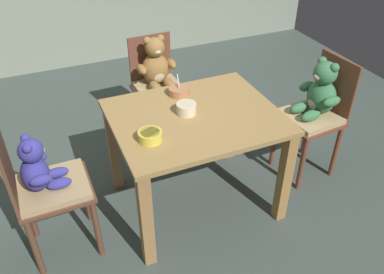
{
  "coord_description": "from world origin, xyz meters",
  "views": [
    {
      "loc": [
        -0.82,
        -1.86,
        1.98
      ],
      "look_at": [
        0.0,
        0.05,
        0.51
      ],
      "focal_mm": 37.37,
      "sensor_mm": 36.0,
      "label": 1
    }
  ],
  "objects_px": {
    "teddy_chair_near_left": "(42,180)",
    "porridge_bowl_cream_center": "(186,108)",
    "dining_table": "(195,133)",
    "porridge_bowl_terracotta_far_center": "(179,91)",
    "teddy_chair_far_center": "(157,75)",
    "porridge_bowl_yellow_near_left": "(150,136)",
    "teddy_chair_near_right": "(318,102)"
  },
  "relations": [
    {
      "from": "teddy_chair_far_center",
      "to": "teddy_chair_near_left",
      "type": "distance_m",
      "value": 1.3
    },
    {
      "from": "teddy_chair_near_left",
      "to": "porridge_bowl_cream_center",
      "type": "bearing_deg",
      "value": 4.93
    },
    {
      "from": "dining_table",
      "to": "teddy_chair_near_right",
      "type": "height_order",
      "value": "teddy_chair_near_right"
    },
    {
      "from": "dining_table",
      "to": "porridge_bowl_yellow_near_left",
      "type": "distance_m",
      "value": 0.39
    },
    {
      "from": "teddy_chair_near_right",
      "to": "porridge_bowl_yellow_near_left",
      "type": "height_order",
      "value": "teddy_chair_near_right"
    },
    {
      "from": "teddy_chair_near_left",
      "to": "porridge_bowl_terracotta_far_center",
      "type": "height_order",
      "value": "teddy_chair_near_left"
    },
    {
      "from": "dining_table",
      "to": "porridge_bowl_cream_center",
      "type": "height_order",
      "value": "porridge_bowl_cream_center"
    },
    {
      "from": "porridge_bowl_yellow_near_left",
      "to": "porridge_bowl_terracotta_far_center",
      "type": "xyz_separation_m",
      "value": [
        0.33,
        0.41,
        -0.0
      ]
    },
    {
      "from": "dining_table",
      "to": "porridge_bowl_yellow_near_left",
      "type": "xyz_separation_m",
      "value": [
        -0.33,
        -0.14,
        0.16
      ]
    },
    {
      "from": "porridge_bowl_yellow_near_left",
      "to": "porridge_bowl_terracotta_far_center",
      "type": "distance_m",
      "value": 0.53
    },
    {
      "from": "porridge_bowl_terracotta_far_center",
      "to": "porridge_bowl_cream_center",
      "type": "xyz_separation_m",
      "value": [
        -0.04,
        -0.23,
        0.01
      ]
    },
    {
      "from": "teddy_chair_near_right",
      "to": "teddy_chair_near_left",
      "type": "bearing_deg",
      "value": -3.57
    },
    {
      "from": "porridge_bowl_yellow_near_left",
      "to": "dining_table",
      "type": "bearing_deg",
      "value": 23.39
    },
    {
      "from": "teddy_chair_near_right",
      "to": "dining_table",
      "type": "bearing_deg",
      "value": -5.41
    },
    {
      "from": "dining_table",
      "to": "porridge_bowl_terracotta_far_center",
      "type": "xyz_separation_m",
      "value": [
        0.0,
        0.27,
        0.16
      ]
    },
    {
      "from": "teddy_chair_near_left",
      "to": "dining_table",
      "type": "bearing_deg",
      "value": 2.29
    },
    {
      "from": "dining_table",
      "to": "porridge_bowl_cream_center",
      "type": "distance_m",
      "value": 0.18
    },
    {
      "from": "porridge_bowl_cream_center",
      "to": "teddy_chair_far_center",
      "type": "bearing_deg",
      "value": 84.34
    },
    {
      "from": "teddy_chair_far_center",
      "to": "dining_table",
      "type": "bearing_deg",
      "value": -4.5
    },
    {
      "from": "dining_table",
      "to": "teddy_chair_near_right",
      "type": "xyz_separation_m",
      "value": [
        0.92,
        -0.01,
        0.01
      ]
    },
    {
      "from": "porridge_bowl_terracotta_far_center",
      "to": "teddy_chair_far_center",
      "type": "bearing_deg",
      "value": 86.41
    },
    {
      "from": "teddy_chair_near_right",
      "to": "porridge_bowl_terracotta_far_center",
      "type": "xyz_separation_m",
      "value": [
        -0.92,
        0.28,
        0.15
      ]
    },
    {
      "from": "porridge_bowl_terracotta_far_center",
      "to": "teddy_chair_near_left",
      "type": "bearing_deg",
      "value": -161.11
    },
    {
      "from": "teddy_chair_far_center",
      "to": "porridge_bowl_yellow_near_left",
      "type": "xyz_separation_m",
      "value": [
        -0.37,
        -0.97,
        0.15
      ]
    },
    {
      "from": "teddy_chair_near_left",
      "to": "teddy_chair_near_right",
      "type": "bearing_deg",
      "value": 0.46
    },
    {
      "from": "porridge_bowl_terracotta_far_center",
      "to": "dining_table",
      "type": "bearing_deg",
      "value": -90.28
    },
    {
      "from": "teddy_chair_near_right",
      "to": "porridge_bowl_cream_center",
      "type": "distance_m",
      "value": 0.97
    },
    {
      "from": "teddy_chair_far_center",
      "to": "porridge_bowl_terracotta_far_center",
      "type": "xyz_separation_m",
      "value": [
        -0.04,
        -0.56,
        0.15
      ]
    },
    {
      "from": "dining_table",
      "to": "teddy_chair_far_center",
      "type": "height_order",
      "value": "teddy_chair_far_center"
    },
    {
      "from": "teddy_chair_near_right",
      "to": "porridge_bowl_terracotta_far_center",
      "type": "height_order",
      "value": "teddy_chair_near_right"
    },
    {
      "from": "dining_table",
      "to": "porridge_bowl_terracotta_far_center",
      "type": "bearing_deg",
      "value": 89.72
    },
    {
      "from": "teddy_chair_near_left",
      "to": "porridge_bowl_yellow_near_left",
      "type": "distance_m",
      "value": 0.63
    }
  ]
}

